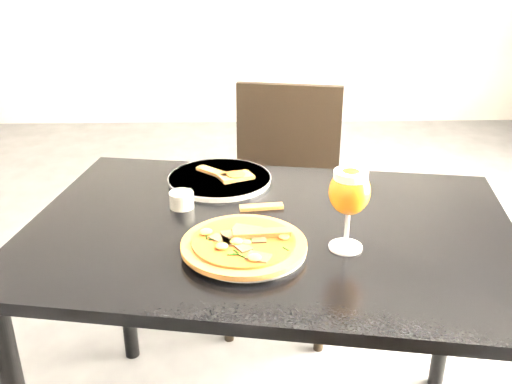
{
  "coord_description": "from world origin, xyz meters",
  "views": [
    {
      "loc": [
        0.24,
        -1.55,
        1.4
      ],
      "look_at": [
        0.27,
        -0.27,
        0.83
      ],
      "focal_mm": 40.0,
      "sensor_mm": 36.0,
      "label": 1
    }
  ],
  "objects_px": {
    "dining_table": "(269,257)",
    "pizza": "(244,243)",
    "chair_far": "(283,198)",
    "beer_glass": "(350,192)"
  },
  "relations": [
    {
      "from": "beer_glass",
      "to": "pizza",
      "type": "bearing_deg",
      "value": -176.12
    },
    {
      "from": "pizza",
      "to": "dining_table",
      "type": "bearing_deg",
      "value": 64.65
    },
    {
      "from": "pizza",
      "to": "beer_glass",
      "type": "bearing_deg",
      "value": 3.88
    },
    {
      "from": "dining_table",
      "to": "chair_far",
      "type": "height_order",
      "value": "chair_far"
    },
    {
      "from": "chair_far",
      "to": "beer_glass",
      "type": "relative_size",
      "value": 4.64
    },
    {
      "from": "chair_far",
      "to": "beer_glass",
      "type": "distance_m",
      "value": 0.91
    },
    {
      "from": "pizza",
      "to": "beer_glass",
      "type": "height_order",
      "value": "beer_glass"
    },
    {
      "from": "dining_table",
      "to": "chair_far",
      "type": "relative_size",
      "value": 1.45
    },
    {
      "from": "dining_table",
      "to": "pizza",
      "type": "bearing_deg",
      "value": -105.98
    },
    {
      "from": "chair_far",
      "to": "beer_glass",
      "type": "bearing_deg",
      "value": -73.29
    }
  ]
}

